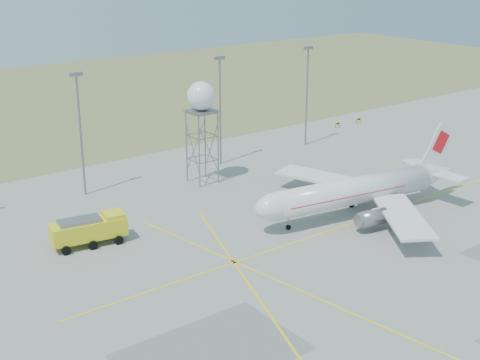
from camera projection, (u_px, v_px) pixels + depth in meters
ground at (456, 351)px, 68.18m from camera, size 400.00×400.00×0.00m
mast_b at (80, 124)px, 108.06m from camera, size 2.20×0.50×20.50m
mast_c at (220, 102)px, 124.15m from camera, size 2.20×0.50×20.50m
mast_d at (307, 88)px, 136.80m from camera, size 2.20×0.50×20.50m
taxi_sign_near at (337, 124)px, 153.91m from camera, size 1.60×0.17×1.20m
taxi_sign_far at (358, 119)px, 157.93m from camera, size 1.60×0.17×1.20m
airliner_main at (357, 191)px, 102.04m from camera, size 37.29×35.87×12.71m
radar_tower at (202, 127)px, 114.65m from camera, size 4.94×4.94×17.88m
fire_truck at (91, 231)px, 92.28m from camera, size 10.72×5.46×4.12m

